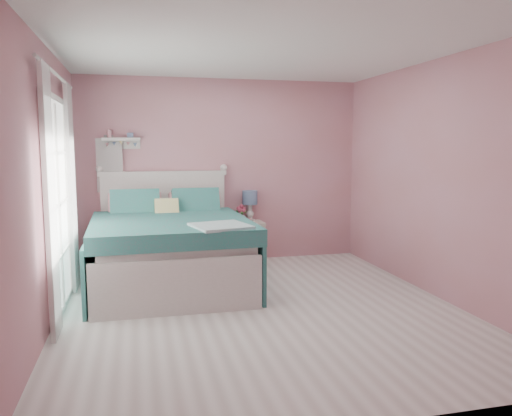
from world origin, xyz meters
name	(u,v)px	position (x,y,z in m)	size (l,w,h in m)	color
floor	(260,308)	(0.00, 0.00, 0.00)	(4.50, 4.50, 0.00)	beige
room_shell	(261,154)	(0.00, 0.00, 1.58)	(4.50, 4.50, 4.50)	#BE797C
bed	(170,250)	(-0.84, 1.12, 0.43)	(1.82, 2.28, 1.31)	silver
nightstand	(249,242)	(0.33, 2.03, 0.30)	(0.41, 0.40, 0.59)	beige
table_lamp	(250,200)	(0.38, 2.13, 0.89)	(0.22, 0.22, 0.43)	white
vase	(241,217)	(0.24, 2.06, 0.66)	(0.14, 0.14, 0.14)	silver
teacup	(248,220)	(0.30, 1.91, 0.62)	(0.09, 0.09, 0.07)	pink
roses	(241,209)	(0.23, 2.06, 0.77)	(0.14, 0.11, 0.12)	#BE4160
wall_shelf	(121,140)	(-1.39, 2.19, 1.73)	(0.50, 0.15, 0.25)	silver
hanging_dress	(110,165)	(-1.55, 2.18, 1.40)	(0.34, 0.03, 0.72)	white
french_door	(58,206)	(-1.97, 0.40, 1.07)	(0.04, 1.32, 2.16)	silver
curtain_near	(50,203)	(-1.92, -0.34, 1.18)	(0.04, 0.40, 2.32)	white
curtain_far	(72,189)	(-1.92, 1.14, 1.18)	(0.04, 0.40, 2.32)	white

